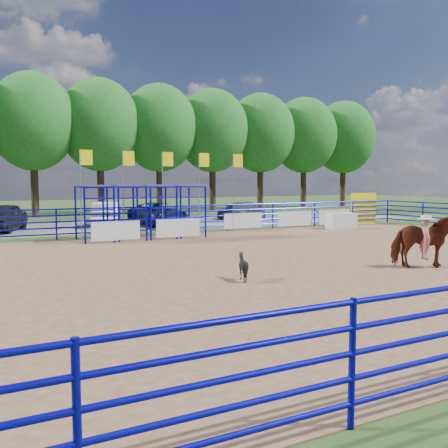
{
  "coord_description": "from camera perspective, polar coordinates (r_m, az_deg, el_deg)",
  "views": [
    {
      "loc": [
        -9.76,
        -14.13,
        2.79
      ],
      "look_at": [
        -1.88,
        1.0,
        1.3
      ],
      "focal_mm": 40.0,
      "sensor_mm": 36.0,
      "label": 1
    }
  ],
  "objects": [
    {
      "name": "car_d",
      "position": [
        35.0,
        1.91,
        1.51
      ],
      "size": [
        2.03,
        4.57,
        1.3
      ],
      "primitive_type": "imported",
      "rotation": [
        0.0,
        0.0,
        3.19
      ],
      "color": "#58585A",
      "rests_on": "gravel_strip"
    },
    {
      "name": "car_c",
      "position": [
        31.38,
        -7.57,
        1.16
      ],
      "size": [
        2.75,
        5.23,
        1.4
      ],
      "primitive_type": "imported",
      "rotation": [
        0.0,
        0.0,
        0.08
      ],
      "color": "black",
      "rests_on": "gravel_strip"
    },
    {
      "name": "treeline",
      "position": [
        41.57,
        -14.05,
        11.4
      ],
      "size": [
        56.4,
        6.4,
        11.24
      ],
      "color": "#3F2B19",
      "rests_on": "ground"
    },
    {
      "name": "gravel_strip",
      "position": [
        32.74,
        -10.09,
        0.04
      ],
      "size": [
        40.0,
        10.0,
        0.01
      ],
      "primitive_type": "cube",
      "color": "gray",
      "rests_on": "ground"
    },
    {
      "name": "chute_assembly",
      "position": [
        24.32,
        -8.62,
        1.33
      ],
      "size": [
        19.32,
        2.41,
        4.2
      ],
      "color": "#0A07A5",
      "rests_on": "ground"
    },
    {
      "name": "horse_and_rider",
      "position": [
        17.01,
        22.02,
        -1.62
      ],
      "size": [
        2.25,
        1.66,
        2.33
      ],
      "color": "maroon",
      "rests_on": "arena_dirt"
    },
    {
      "name": "calf",
      "position": [
        13.94,
        2.17,
        -4.88
      ],
      "size": [
        0.91,
        0.88,
        0.77
      ],
      "primitive_type": "imported",
      "rotation": [
        0.0,
        0.0,
        2.07
      ],
      "color": "black",
      "rests_on": "arena_dirt"
    },
    {
      "name": "car_b",
      "position": [
        31.11,
        -13.17,
        1.12
      ],
      "size": [
        2.92,
        4.82,
        1.5
      ],
      "primitive_type": "imported",
      "rotation": [
        0.0,
        0.0,
        2.83
      ],
      "color": "#97999F",
      "rests_on": "gravel_strip"
    },
    {
      "name": "arena_dirt",
      "position": [
        17.4,
        7.04,
        -4.24
      ],
      "size": [
        30.0,
        20.0,
        0.02
      ],
      "primitive_type": "cube",
      "color": "#926949",
      "rests_on": "ground"
    },
    {
      "name": "perimeter_fence",
      "position": [
        17.29,
        7.06,
        -1.82
      ],
      "size": [
        30.1,
        20.1,
        1.5
      ],
      "color": "#0A07A5",
      "rests_on": "ground"
    },
    {
      "name": "ground",
      "position": [
        17.4,
        7.04,
        -4.27
      ],
      "size": [
        120.0,
        120.0,
        0.0
      ],
      "primitive_type": "plane",
      "color": "#3A5823",
      "rests_on": "ground"
    },
    {
      "name": "car_a",
      "position": [
        29.94,
        -24.03,
        0.7
      ],
      "size": [
        3.31,
        4.85,
        1.53
      ],
      "primitive_type": "imported",
      "rotation": [
        0.0,
        0.0,
        -0.37
      ],
      "color": "black",
      "rests_on": "gravel_strip"
    },
    {
      "name": "announcer_table",
      "position": [
        29.49,
        13.24,
        0.35
      ],
      "size": [
        1.76,
        0.97,
        0.9
      ],
      "primitive_type": "cube",
      "rotation": [
        0.0,
        0.0,
        -0.11
      ],
      "color": "silver",
      "rests_on": "arena_dirt"
    }
  ]
}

